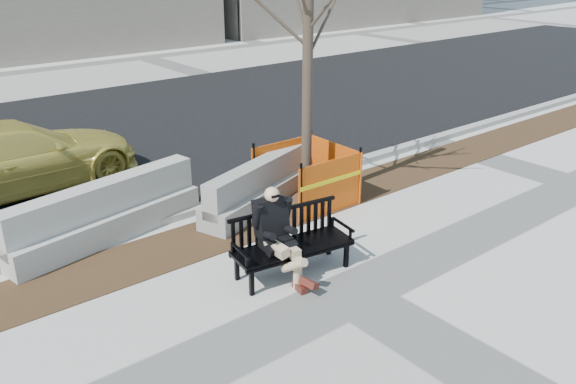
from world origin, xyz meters
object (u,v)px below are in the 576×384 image
Objects in this scene: tree_fence at (306,201)px; jersey_barrier_right at (263,204)px; jersey_barrier_left at (108,237)px; bench at (293,273)px; sedan at (23,189)px; seated_man at (276,276)px.

jersey_barrier_right is at bearing 151.15° from tree_fence.
bench is at bearing -70.74° from jersey_barrier_left.
tree_fence reaches higher than bench.
sedan is 1.38× the size of jersey_barrier_left.
tree_fence is 5.41m from sedan.
jersey_barrier_right is at bearing -21.43° from jersey_barrier_left.
seated_man is (-0.23, 0.08, 0.00)m from bench.
bench is 6.01m from sedan.
tree_fence is (1.81, 1.83, 0.00)m from bench.
sedan is at bearing 118.80° from bench.
seated_man is at bearing -139.46° from tree_fence.
tree_fence is at bearing 54.47° from bench.
sedan reaches higher than bench.
seated_man reaches higher than jersey_barrier_left.
sedan is 4.67m from jersey_barrier_right.
tree_fence is 3.50m from jersey_barrier_left.
tree_fence reaches higher than jersey_barrier_right.
seated_man is 2.52m from jersey_barrier_right.
tree_fence is at bearing 49.67° from seated_man.
seated_man is at bearing 169.16° from bench.
tree_fence is 1.79× the size of jersey_barrier_right.
jersey_barrier_left is at bearing 126.29° from seated_man.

